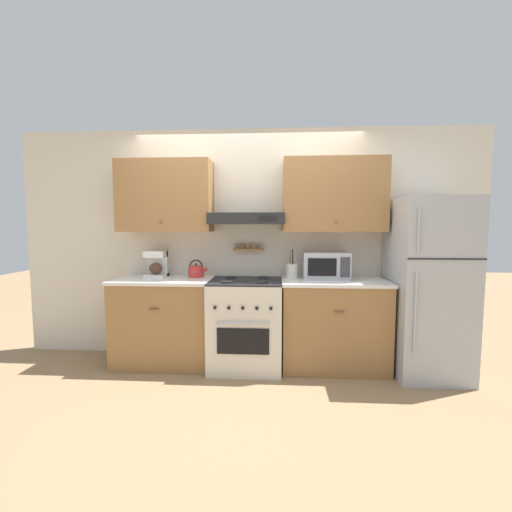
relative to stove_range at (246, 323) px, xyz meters
name	(u,v)px	position (x,y,z in m)	size (l,w,h in m)	color
ground_plane	(244,377)	(0.00, -0.28, -0.46)	(16.00, 16.00, 0.00)	#937551
wall_back	(249,229)	(0.01, 0.31, 0.99)	(5.20, 0.46, 2.55)	beige
counter_left	(164,321)	(-0.89, 0.04, 0.00)	(1.03, 0.63, 0.93)	olive
counter_right	(333,324)	(0.92, 0.04, 0.00)	(1.09, 0.63, 0.93)	olive
stove_range	(246,323)	(0.00, 0.00, 0.00)	(0.74, 0.69, 1.00)	beige
refrigerator	(427,287)	(1.82, -0.04, 0.41)	(0.68, 0.77, 1.75)	#ADAFB5
tea_kettle	(196,271)	(-0.56, 0.16, 0.53)	(0.21, 0.17, 0.19)	red
coffee_maker	(157,264)	(-1.01, 0.18, 0.60)	(0.22, 0.22, 0.29)	white
microwave	(325,265)	(0.84, 0.17, 0.60)	(0.48, 0.40, 0.28)	#ADAFB5
utensil_crock	(292,270)	(0.48, 0.16, 0.54)	(0.13, 0.13, 0.31)	silver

